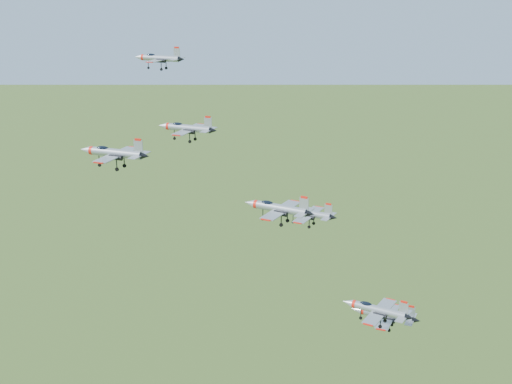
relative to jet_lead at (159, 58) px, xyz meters
The scene contains 7 objects.
jet_lead is the anchor object (origin of this frame).
jet_left_high 20.08m from the jet_lead, 25.90° to the right, with size 12.80×10.89×3.48m.
jet_right_high 43.35m from the jet_lead, 54.22° to the right, with size 12.48×10.65×3.41m.
jet_left_low 47.99m from the jet_lead, ahead, with size 12.08×10.16×3.24m.
jet_right_low 55.04m from the jet_lead, 23.70° to the right, with size 12.41×10.40×3.32m.
jet_trail 72.27m from the jet_lead, 12.69° to the right, with size 12.09×10.10×3.23m.
jet_extra 70.81m from the jet_lead, ahead, with size 12.36×10.51×3.36m.
Camera 1 is at (84.88, -94.11, 161.56)m, focal length 50.00 mm.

